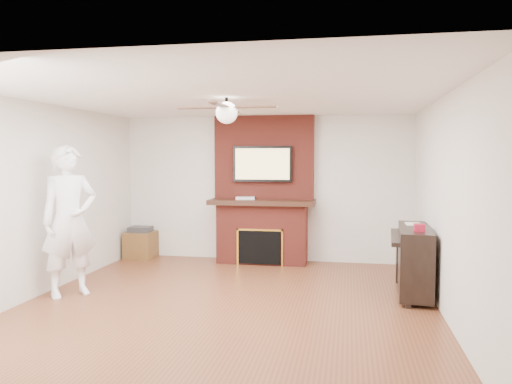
% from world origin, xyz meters
% --- Properties ---
extents(room_shell, '(5.36, 5.86, 2.86)m').
position_xyz_m(room_shell, '(0.00, 0.00, 1.25)').
color(room_shell, brown).
rests_on(room_shell, ground).
extents(fireplace, '(1.78, 0.64, 2.50)m').
position_xyz_m(fireplace, '(0.00, 2.55, 1.00)').
color(fireplace, maroon).
rests_on(fireplace, ground).
extents(tv, '(1.00, 0.08, 0.60)m').
position_xyz_m(tv, '(0.00, 2.50, 1.68)').
color(tv, black).
rests_on(tv, fireplace).
extents(ceiling_fan, '(1.21, 1.21, 0.31)m').
position_xyz_m(ceiling_fan, '(-0.00, 0.00, 2.33)').
color(ceiling_fan, black).
rests_on(ceiling_fan, room_shell).
extents(person, '(0.83, 0.85, 1.95)m').
position_xyz_m(person, '(-2.10, 0.04, 0.98)').
color(person, white).
rests_on(person, ground).
extents(side_table, '(0.49, 0.49, 0.56)m').
position_xyz_m(side_table, '(-2.20, 2.48, 0.26)').
color(side_table, brown).
rests_on(side_table, ground).
extents(piano, '(0.60, 1.38, 0.98)m').
position_xyz_m(piano, '(2.28, 0.89, 0.48)').
color(piano, black).
rests_on(piano, ground).
extents(cable_box, '(0.35, 0.24, 0.05)m').
position_xyz_m(cable_box, '(-0.29, 2.45, 1.10)').
color(cable_box, silver).
rests_on(cable_box, fireplace).
extents(candle_orange, '(0.07, 0.07, 0.12)m').
position_xyz_m(candle_orange, '(-0.16, 2.30, 0.06)').
color(candle_orange, '#B96515').
rests_on(candle_orange, ground).
extents(candle_green, '(0.07, 0.07, 0.09)m').
position_xyz_m(candle_green, '(-0.04, 2.34, 0.05)').
color(candle_green, '#36893F').
rests_on(candle_green, ground).
extents(candle_cream, '(0.08, 0.08, 0.13)m').
position_xyz_m(candle_cream, '(0.06, 2.32, 0.06)').
color(candle_cream, beige).
rests_on(candle_cream, ground).
extents(candle_blue, '(0.06, 0.06, 0.08)m').
position_xyz_m(candle_blue, '(0.25, 2.31, 0.04)').
color(candle_blue, teal).
rests_on(candle_blue, ground).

